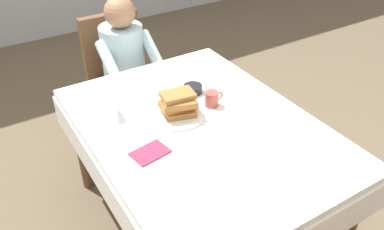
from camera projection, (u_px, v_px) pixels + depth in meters
The scene contains 13 objects.
ground_plane at pixel (199, 222), 2.49m from camera, with size 14.00×14.00×0.00m, color brown.
dining_table_main at pixel (201, 139), 2.12m from camera, with size 1.12×1.52×0.74m.
chair_diner at pixel (119, 69), 3.02m from camera, with size 0.44×0.45×0.93m.
diner_person at pixel (126, 61), 2.83m from camera, with size 0.40×0.43×1.12m.
plate_breakfast at pixel (178, 115), 2.13m from camera, with size 0.28×0.28×0.02m, color white.
breakfast_stack at pixel (179, 103), 2.09m from camera, with size 0.21×0.18×0.12m.
cup_coffee at pixel (212, 99), 2.20m from camera, with size 0.11×0.08×0.08m.
bowl_butter at pixel (193, 89), 2.32m from camera, with size 0.11×0.11×0.04m, color black.
syrup_pitcher at pixel (119, 115), 2.08m from camera, with size 0.08×0.08×0.07m.
fork_left_of_plate at pixel (148, 129), 2.04m from camera, with size 0.18×0.01×0.01m, color silver.
knife_right_of_plate at pixel (210, 107), 2.20m from camera, with size 0.20×0.01×0.01m, color silver.
spoon_near_edge at pixel (209, 150), 1.90m from camera, with size 0.15×0.01×0.01m, color silver.
napkin_folded at pixel (150, 153), 1.88m from camera, with size 0.17×0.12×0.01m, color #8C2D4C.
Camera 1 is at (-0.92, -1.40, 1.95)m, focal length 37.58 mm.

